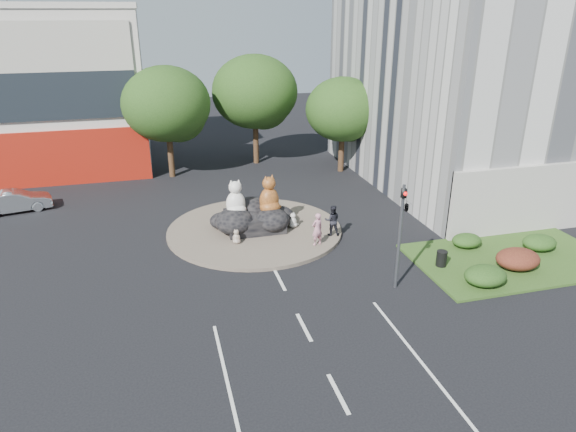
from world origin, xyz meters
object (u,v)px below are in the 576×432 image
cat_white (236,197)px  pedestrian_pink (317,229)px  cat_tabby (269,194)px  litter_bin (442,258)px  parked_car (16,201)px  kitten_calico (236,236)px  kitten_white (293,220)px  pedestrian_dark (332,220)px

cat_white → pedestrian_pink: (3.82, -3.14, -1.05)m
cat_tabby → pedestrian_pink: size_ratio=1.23×
litter_bin → parked_car: bearing=147.9°
kitten_calico → parked_car: parked_car is taller
cat_tabby → kitten_white: size_ratio=2.44×
pedestrian_dark → cat_white: bearing=-9.9°
kitten_white → parked_car: 17.76m
pedestrian_pink → parked_car: bearing=-48.8°
pedestrian_dark → litter_bin: 6.28m
cat_white → pedestrian_dark: bearing=-22.1°
cat_tabby → pedestrian_dark: bearing=-54.1°
pedestrian_pink → pedestrian_dark: pedestrian_pink is taller
cat_white → kitten_calico: 2.40m
pedestrian_pink → parked_car: 19.54m
kitten_calico → litter_bin: kitten_calico is taller
cat_tabby → pedestrian_pink: bearing=-78.8°
cat_white → kitten_white: (3.21, -0.50, -1.49)m
cat_white → litter_bin: cat_white is taller
parked_car → litter_bin: bearing=-134.0°
cat_white → pedestrian_dark: size_ratio=1.20×
pedestrian_pink → pedestrian_dark: bearing=-157.9°
pedestrian_dark → parked_car: bearing=-13.6°
kitten_white → cat_white: bearing=124.8°
cat_tabby → litter_bin: (7.15, -6.83, -1.70)m
cat_white → pedestrian_pink: 5.05m
kitten_calico → kitten_white: kitten_white is taller
cat_tabby → kitten_calico: cat_tabby is taller
cat_tabby → pedestrian_pink: cat_tabby is taller
cat_white → parked_car: cat_white is taller
kitten_white → pedestrian_pink: bearing=-123.5°
pedestrian_pink → litter_bin: bearing=126.6°
kitten_calico → cat_white: bearing=100.9°
kitten_calico → litter_bin: (9.38, -5.08, -0.09)m
cat_white → cat_tabby: bearing=-1.2°
kitten_calico → litter_bin: size_ratio=1.03×
cat_white → kitten_white: size_ratio=2.30×
cat_white → parked_car: (-12.93, 6.92, -1.46)m
litter_bin → cat_tabby: bearing=136.3°
cat_tabby → pedestrian_dark: (3.10, -2.06, -1.13)m
kitten_white → pedestrian_dark: bearing=-88.4°
kitten_calico → litter_bin: bearing=-7.8°
parked_car → cat_tabby: bearing=-127.1°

